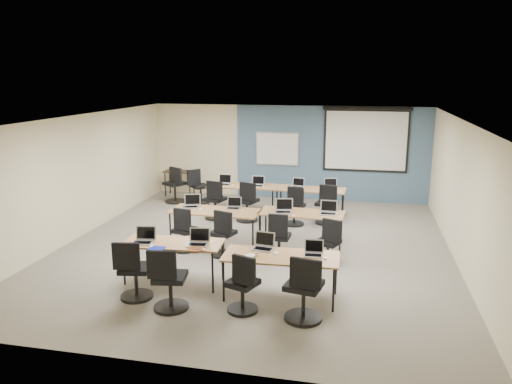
% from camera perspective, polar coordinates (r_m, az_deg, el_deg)
% --- Properties ---
extents(floor, '(8.00, 9.00, 0.02)m').
position_cam_1_polar(floor, '(10.59, -0.11, -6.34)').
color(floor, '#6B6354').
rests_on(floor, ground).
extents(ceiling, '(8.00, 9.00, 0.02)m').
position_cam_1_polar(ceiling, '(10.01, -0.12, 8.38)').
color(ceiling, white).
rests_on(ceiling, ground).
extents(wall_back, '(8.00, 0.04, 2.70)m').
position_cam_1_polar(wall_back, '(14.57, 3.65, 4.55)').
color(wall_back, beige).
rests_on(wall_back, ground).
extents(wall_front, '(8.00, 0.04, 2.70)m').
position_cam_1_polar(wall_front, '(6.07, -9.25, -8.20)').
color(wall_front, beige).
rests_on(wall_front, ground).
extents(wall_left, '(0.04, 9.00, 2.70)m').
position_cam_1_polar(wall_left, '(11.71, -19.62, 1.65)').
color(wall_left, beige).
rests_on(wall_left, ground).
extents(wall_right, '(0.04, 9.00, 2.70)m').
position_cam_1_polar(wall_right, '(10.17, 22.50, -0.27)').
color(wall_right, beige).
rests_on(wall_right, ground).
extents(blue_accent_panel, '(5.50, 0.04, 2.70)m').
position_cam_1_polar(blue_accent_panel, '(14.41, 8.57, 4.33)').
color(blue_accent_panel, '#3D5977').
rests_on(blue_accent_panel, wall_back).
extents(whiteboard, '(1.28, 0.03, 0.98)m').
position_cam_1_polar(whiteboard, '(14.53, 2.44, 4.94)').
color(whiteboard, '#97A0AC').
rests_on(whiteboard, wall_back).
extents(projector_screen, '(2.40, 0.10, 1.82)m').
position_cam_1_polar(projector_screen, '(14.25, 12.46, 6.24)').
color(projector_screen, black).
rests_on(projector_screen, wall_back).
extents(training_table_front_left, '(1.71, 0.71, 0.73)m').
position_cam_1_polar(training_table_front_left, '(8.79, -9.45, -5.98)').
color(training_table_front_left, brown).
rests_on(training_table_front_left, floor).
extents(training_table_front_right, '(1.86, 0.77, 0.73)m').
position_cam_1_polar(training_table_front_right, '(8.07, 2.86, -7.55)').
color(training_table_front_right, '#A66F3A').
rests_on(training_table_front_right, floor).
extents(training_table_mid_left, '(1.92, 0.80, 0.73)m').
position_cam_1_polar(training_table_mid_left, '(10.69, -4.69, -2.33)').
color(training_table_mid_left, olive).
rests_on(training_table_mid_left, floor).
extents(training_table_mid_right, '(1.78, 0.74, 0.73)m').
position_cam_1_polar(training_table_mid_right, '(10.54, 5.24, -2.58)').
color(training_table_mid_right, brown).
rests_on(training_table_mid_right, floor).
extents(training_table_back_left, '(1.81, 0.76, 0.73)m').
position_cam_1_polar(training_table_back_left, '(13.07, -1.49, 0.59)').
color(training_table_back_left, '#A17147').
rests_on(training_table_back_left, floor).
extents(training_table_back_right, '(1.75, 0.73, 0.73)m').
position_cam_1_polar(training_table_back_right, '(12.73, 6.27, 0.17)').
color(training_table_back_right, '#A66C2F').
rests_on(training_table_back_right, floor).
extents(laptop_0, '(0.35, 0.30, 0.27)m').
position_cam_1_polar(laptop_0, '(8.85, -12.70, -5.23)').
color(laptop_0, '#ADADB7').
rests_on(laptop_0, training_table_front_left).
extents(mouse_0, '(0.08, 0.11, 0.04)m').
position_cam_1_polar(mouse_0, '(8.61, -11.85, -6.07)').
color(mouse_0, white).
rests_on(mouse_0, training_table_front_left).
extents(task_chair_0, '(0.53, 0.53, 1.01)m').
position_cam_1_polar(task_chair_0, '(8.35, -13.81, -9.17)').
color(task_chair_0, black).
rests_on(task_chair_0, floor).
extents(laptop_1, '(0.35, 0.30, 0.27)m').
position_cam_1_polar(laptop_1, '(8.59, -6.62, -5.54)').
color(laptop_1, silver).
rests_on(laptop_1, training_table_front_left).
extents(mouse_1, '(0.08, 0.10, 0.03)m').
position_cam_1_polar(mouse_1, '(8.32, -6.06, -6.55)').
color(mouse_1, white).
rests_on(mouse_1, training_table_front_left).
extents(task_chair_1, '(0.55, 0.55, 1.02)m').
position_cam_1_polar(task_chair_1, '(7.87, -9.98, -10.36)').
color(task_chair_1, black).
rests_on(task_chair_1, floor).
extents(laptop_2, '(0.35, 0.29, 0.26)m').
position_cam_1_polar(laptop_2, '(8.34, 0.88, -6.05)').
color(laptop_2, '#A4A4A9').
rests_on(laptop_2, training_table_front_right).
extents(mouse_2, '(0.07, 0.11, 0.04)m').
position_cam_1_polar(mouse_2, '(8.12, 2.30, -7.00)').
color(mouse_2, white).
rests_on(mouse_2, training_table_front_right).
extents(task_chair_2, '(0.50, 0.48, 0.96)m').
position_cam_1_polar(task_chair_2, '(7.70, -1.51, -10.96)').
color(task_chair_2, black).
rests_on(task_chair_2, floor).
extents(laptop_3, '(0.31, 0.26, 0.23)m').
position_cam_1_polar(laptop_3, '(8.10, 6.59, -6.77)').
color(laptop_3, silver).
rests_on(laptop_3, training_table_front_right).
extents(mouse_3, '(0.08, 0.11, 0.03)m').
position_cam_1_polar(mouse_3, '(7.98, 7.93, -7.49)').
color(mouse_3, white).
rests_on(mouse_3, training_table_front_right).
extents(task_chair_3, '(0.57, 0.57, 1.04)m').
position_cam_1_polar(task_chair_3, '(7.46, 5.50, -11.51)').
color(task_chair_3, black).
rests_on(task_chair_3, floor).
extents(laptop_4, '(0.35, 0.30, 0.27)m').
position_cam_1_polar(laptop_4, '(11.00, -7.42, -1.35)').
color(laptop_4, silver).
rests_on(laptop_4, training_table_mid_left).
extents(mouse_4, '(0.07, 0.11, 0.04)m').
position_cam_1_polar(mouse_4, '(10.77, -6.37, -1.94)').
color(mouse_4, white).
rests_on(mouse_4, training_table_mid_left).
extents(task_chair_4, '(0.46, 0.46, 0.95)m').
position_cam_1_polar(task_chair_4, '(10.33, -8.23, -4.71)').
color(task_chair_4, black).
rests_on(task_chair_4, floor).
extents(laptop_5, '(0.31, 0.26, 0.24)m').
position_cam_1_polar(laptop_5, '(10.80, -2.58, -1.57)').
color(laptop_5, silver).
rests_on(laptop_5, training_table_mid_left).
extents(mouse_5, '(0.09, 0.11, 0.03)m').
position_cam_1_polar(mouse_5, '(10.58, -1.57, -2.15)').
color(mouse_5, white).
rests_on(mouse_5, training_table_mid_left).
extents(task_chair_5, '(0.51, 0.49, 0.97)m').
position_cam_1_polar(task_chair_5, '(9.97, -3.80, -5.19)').
color(task_chair_5, black).
rests_on(task_chair_5, floor).
extents(laptop_6, '(0.36, 0.31, 0.27)m').
position_cam_1_polar(laptop_6, '(10.52, 3.18, -1.94)').
color(laptop_6, '#A6A6AF').
rests_on(laptop_6, training_table_mid_right).
extents(mouse_6, '(0.08, 0.11, 0.03)m').
position_cam_1_polar(mouse_6, '(10.25, 4.37, -2.69)').
color(mouse_6, white).
rests_on(mouse_6, training_table_mid_right).
extents(task_chair_6, '(0.47, 0.47, 0.96)m').
position_cam_1_polar(task_chair_6, '(9.82, 2.62, -5.53)').
color(task_chair_6, black).
rests_on(task_chair_6, floor).
extents(laptop_7, '(0.35, 0.30, 0.27)m').
position_cam_1_polar(laptop_7, '(10.49, 8.28, -2.11)').
color(laptop_7, '#A7A7AC').
rests_on(laptop_7, training_table_mid_right).
extents(mouse_7, '(0.08, 0.11, 0.03)m').
position_cam_1_polar(mouse_7, '(10.27, 9.62, -2.80)').
color(mouse_7, white).
rests_on(mouse_7, training_table_mid_right).
extents(task_chair_7, '(0.49, 0.46, 0.95)m').
position_cam_1_polar(task_chair_7, '(9.61, 8.32, -6.11)').
color(task_chair_7, black).
rests_on(task_chair_7, floor).
extents(laptop_8, '(0.35, 0.29, 0.26)m').
position_cam_1_polar(laptop_8, '(13.16, -3.65, 1.14)').
color(laptop_8, '#AEAFBA').
rests_on(laptop_8, training_table_back_left).
extents(mouse_8, '(0.06, 0.10, 0.03)m').
position_cam_1_polar(mouse_8, '(13.05, -2.68, 0.82)').
color(mouse_8, white).
rests_on(mouse_8, training_table_back_left).
extents(task_chair_8, '(0.53, 0.53, 1.01)m').
position_cam_1_polar(task_chair_8, '(12.53, -4.70, -1.27)').
color(task_chair_8, black).
rests_on(task_chair_8, floor).
extents(laptop_9, '(0.33, 0.28, 0.25)m').
position_cam_1_polar(laptop_9, '(12.97, 0.19, 0.98)').
color(laptop_9, '#B6B6B6').
rests_on(laptop_9, training_table_back_left).
extents(mouse_9, '(0.08, 0.11, 0.04)m').
position_cam_1_polar(mouse_9, '(12.84, 0.88, 0.63)').
color(mouse_9, white).
rests_on(mouse_9, training_table_back_left).
extents(task_chair_9, '(0.56, 0.54, 1.02)m').
position_cam_1_polar(task_chair_9, '(12.30, -1.02, -1.49)').
color(task_chair_9, black).
rests_on(task_chair_9, floor).
extents(laptop_10, '(0.31, 0.27, 0.24)m').
position_cam_1_polar(laptop_10, '(12.83, 4.82, 0.79)').
color(laptop_10, '#9E9EAB').
rests_on(laptop_10, training_table_back_right).
extents(mouse_10, '(0.08, 0.10, 0.03)m').
position_cam_1_polar(mouse_10, '(12.66, 5.47, 0.38)').
color(mouse_10, white).
rests_on(mouse_10, training_table_back_right).
extents(task_chair_10, '(0.50, 0.50, 0.98)m').
position_cam_1_polar(task_chair_10, '(12.01, 4.41, -1.98)').
color(task_chair_10, black).
rests_on(task_chair_10, floor).
extents(laptop_11, '(0.34, 0.29, 0.26)m').
position_cam_1_polar(laptop_11, '(12.79, 8.48, 0.67)').
color(laptop_11, '#B8B8B8').
rests_on(laptop_11, training_table_back_right).
extents(mouse_11, '(0.07, 0.10, 0.03)m').
position_cam_1_polar(mouse_11, '(12.51, 9.56, 0.10)').
color(mouse_11, white).
rests_on(mouse_11, training_table_back_right).
extents(task_chair_11, '(0.53, 0.53, 1.01)m').
position_cam_1_polar(task_chair_11, '(12.20, 8.08, -1.76)').
color(task_chair_11, black).
rests_on(task_chair_11, floor).
extents(blue_mousepad, '(0.27, 0.23, 0.01)m').
position_cam_1_polar(blue_mousepad, '(8.52, -11.25, -6.31)').
color(blue_mousepad, '#111E93').
rests_on(blue_mousepad, training_table_front_left).
extents(snack_bowl, '(0.31, 0.31, 0.07)m').
position_cam_1_polar(snack_bowl, '(8.24, -6.96, -6.60)').
color(snack_bowl, brown).
rests_on(snack_bowl, training_table_front_left).
extents(snack_plate, '(0.18, 0.18, 0.01)m').
position_cam_1_polar(snack_plate, '(8.02, -0.60, -7.29)').
color(snack_plate, white).
rests_on(snack_plate, training_table_front_right).
extents(coffee_cup, '(0.06, 0.06, 0.05)m').
position_cam_1_polar(coffee_cup, '(7.98, 0.07, -7.16)').
color(coffee_cup, silver).
rests_on(coffee_cup, snack_plate).
extents(utility_table, '(0.89, 0.49, 0.75)m').
position_cam_1_polar(utility_table, '(15.09, -8.76, 2.04)').
color(utility_table, black).
rests_on(utility_table, floor).
extents(spare_chair_a, '(0.59, 0.50, 0.98)m').
position_cam_1_polar(spare_chair_a, '(14.16, -6.54, 0.33)').
color(spare_chair_a, black).
rests_on(spare_chair_a, floor).
extents(spare_chair_b, '(0.64, 0.58, 1.05)m').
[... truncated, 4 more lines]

